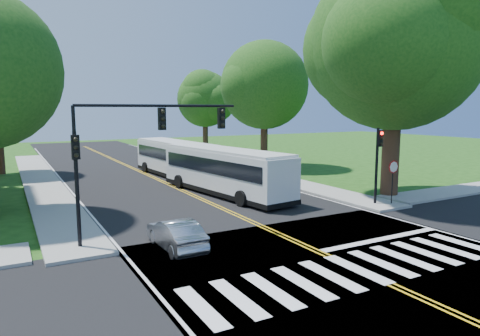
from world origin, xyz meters
TOP-DOWN VIEW (x-y plane):
  - ground at (0.00, 0.00)m, footprint 140.00×140.00m
  - road at (0.00, 18.00)m, footprint 14.00×96.00m
  - cross_road at (0.00, 0.00)m, footprint 60.00×12.00m
  - center_line at (0.00, 22.00)m, footprint 0.36×70.00m
  - edge_line_w at (-6.80, 22.00)m, footprint 0.12×70.00m
  - edge_line_e at (6.80, 22.00)m, footprint 0.12×70.00m
  - crosswalk at (0.00, -0.50)m, footprint 12.60×3.00m
  - stop_bar at (3.50, 1.60)m, footprint 6.60×0.40m
  - sidewalk_nw at (-8.30, 25.00)m, footprint 2.60×40.00m
  - sidewalk_ne at (8.30, 25.00)m, footprint 2.60×40.00m
  - tree_ne_big at (11.00, 8.00)m, footprint 10.80×10.80m
  - tree_east_mid at (11.50, 24.00)m, footprint 8.40×8.40m
  - tree_east_far at (12.50, 40.00)m, footprint 7.20×7.20m
  - signal_nw at (-5.86, 6.43)m, footprint 7.15×0.46m
  - signal_ne at (8.20, 6.44)m, footprint 0.30×0.46m
  - stop_sign at (9.00, 5.98)m, footprint 0.76×0.08m
  - bus_lead at (1.96, 13.74)m, footprint 4.17×11.97m
  - bus_follow at (1.78, 22.39)m, footprint 3.36×11.59m
  - hatchback at (-4.79, 4.70)m, footprint 1.36×3.73m
  - suv at (5.16, 15.04)m, footprint 3.44×5.45m
  - dark_sedan at (5.72, 17.43)m, footprint 2.61×4.24m

SIDE VIEW (x-z plane):
  - ground at x=0.00m, z-range 0.00..0.00m
  - road at x=0.00m, z-range 0.00..0.01m
  - cross_road at x=0.00m, z-range 0.00..0.01m
  - center_line at x=0.00m, z-range 0.01..0.02m
  - edge_line_w at x=-6.80m, z-range 0.01..0.02m
  - edge_line_e at x=6.80m, z-range 0.01..0.02m
  - crosswalk at x=0.00m, z-range 0.01..0.02m
  - stop_bar at x=3.50m, z-range 0.01..0.02m
  - sidewalk_nw at x=-8.30m, z-range 0.00..0.15m
  - sidewalk_ne at x=8.30m, z-range 0.00..0.15m
  - dark_sedan at x=5.72m, z-range 0.01..1.16m
  - hatchback at x=-4.79m, z-range 0.01..1.23m
  - suv at x=5.16m, z-range 0.01..1.41m
  - bus_follow at x=1.78m, z-range 0.09..3.05m
  - bus_lead at x=1.96m, z-range 0.10..3.13m
  - stop_sign at x=9.00m, z-range 0.77..3.30m
  - signal_ne at x=8.20m, z-range 0.76..5.16m
  - signal_nw at x=-5.86m, z-range 1.55..7.21m
  - tree_east_far at x=12.50m, z-range 1.69..12.03m
  - tree_east_mid at x=11.50m, z-range 1.89..13.82m
  - tree_ne_big at x=11.00m, z-range 2.17..17.08m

